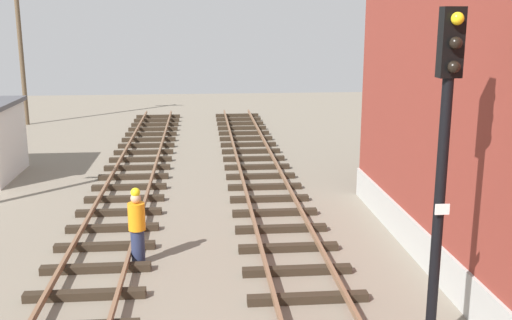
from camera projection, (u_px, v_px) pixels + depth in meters
name	position (u px, v px, depth m)	size (l,w,h in m)	color
signal_mast	(444.00, 146.00, 9.84)	(0.36, 0.40, 5.87)	black
utility_pole_far	(20.00, 36.00, 31.92)	(1.80, 0.24, 9.12)	brown
track_worker_foreground	(137.00, 226.00, 14.17)	(0.40, 0.40, 1.87)	#262D4C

